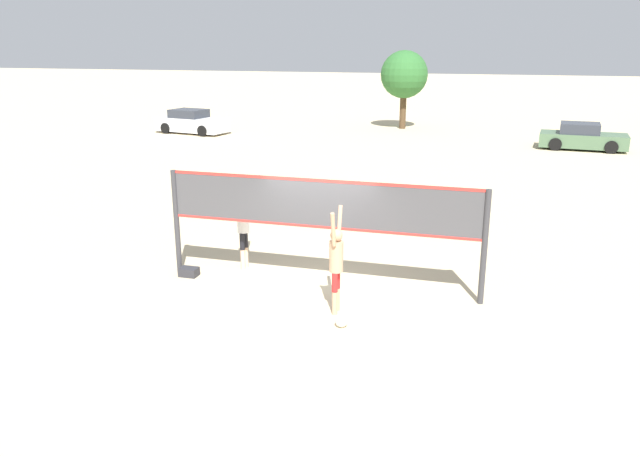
# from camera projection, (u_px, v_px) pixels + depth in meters

# --- Properties ---
(ground_plane) EXTENTS (200.00, 200.00, 0.00)m
(ground_plane) POSITION_uv_depth(u_px,v_px,m) (320.00, 286.00, 14.08)
(ground_plane) COLOR beige
(volleyball_net) EXTENTS (7.16, 0.13, 2.46)m
(volleyball_net) POSITION_uv_depth(u_px,v_px,m) (320.00, 213.00, 13.59)
(volleyball_net) COLOR #38383D
(volleyball_net) RESTS_ON ground_plane
(player_spiker) EXTENTS (0.28, 0.71, 2.18)m
(player_spiker) POSITION_uv_depth(u_px,v_px,m) (336.00, 259.00, 12.37)
(player_spiker) COLOR tan
(player_spiker) RESTS_ON ground_plane
(player_blocker) EXTENTS (0.28, 0.72, 2.25)m
(player_blocker) POSITION_uv_depth(u_px,v_px,m) (243.00, 221.00, 14.85)
(player_blocker) COLOR beige
(player_blocker) RESTS_ON ground_plane
(volleyball) EXTENTS (0.24, 0.24, 0.24)m
(volleyball) POSITION_uv_depth(u_px,v_px,m) (341.00, 321.00, 12.01)
(volleyball) COLOR silver
(volleyball) RESTS_ON ground_plane
(gear_bag) EXTENTS (0.43, 0.30, 0.20)m
(gear_bag) POSITION_uv_depth(u_px,v_px,m) (189.00, 272.00, 14.64)
(gear_bag) COLOR #2D2D33
(gear_bag) RESTS_ON ground_plane
(parked_car_near) EXTENTS (4.62, 2.48, 1.42)m
(parked_car_near) POSITION_uv_depth(u_px,v_px,m) (192.00, 122.00, 37.46)
(parked_car_near) COLOR silver
(parked_car_near) RESTS_ON ground_plane
(parked_car_far) EXTENTS (4.34, 2.27, 1.33)m
(parked_car_far) POSITION_uv_depth(u_px,v_px,m) (582.00, 138.00, 31.84)
(parked_car_far) COLOR #4C6B4C
(parked_car_far) RESTS_ON ground_plane
(tree_left_cluster) EXTENTS (2.93, 2.93, 4.82)m
(tree_left_cluster) POSITION_uv_depth(u_px,v_px,m) (404.00, 75.00, 38.73)
(tree_left_cluster) COLOR #4C3823
(tree_left_cluster) RESTS_ON ground_plane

